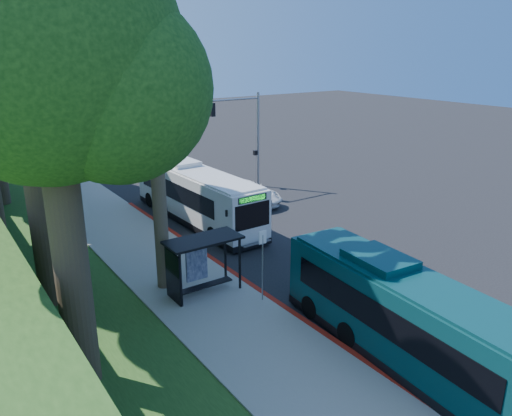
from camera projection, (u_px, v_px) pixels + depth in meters
ground at (290, 239)px, 27.58m from camera, size 140.00×140.00×0.00m
sidewalk at (169, 270)px, 23.62m from camera, size 4.50×70.00×0.12m
red_curb at (257, 289)px, 21.73m from camera, size 0.25×30.00×0.13m
grass_verge at (19, 263)px, 24.47m from camera, size 8.00×70.00×0.06m
bus_shelter at (197, 255)px, 20.87m from camera, size 3.20×1.51×2.55m
stop_sign_pole at (263, 256)px, 20.11m from camera, size 0.35×0.06×3.17m
traffic_signal_pole at (246, 129)px, 36.08m from camera, size 4.10×0.30×7.00m
tree_0 at (18, 15)px, 17.41m from camera, size 8.40×8.00×15.70m
tree_6 at (50, 64)px, 12.90m from camera, size 7.56×7.20×13.74m
white_bus at (196, 194)px, 29.99m from camera, size 2.75×11.59×3.44m
teal_bus at (414, 321)px, 16.22m from camera, size 3.22×11.30×3.32m
pickup at (247, 193)px, 33.61m from camera, size 3.24×5.59×1.47m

